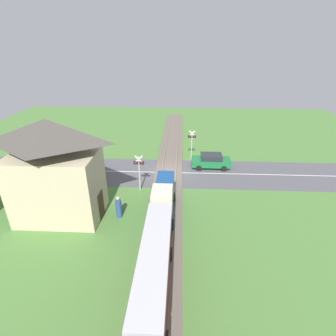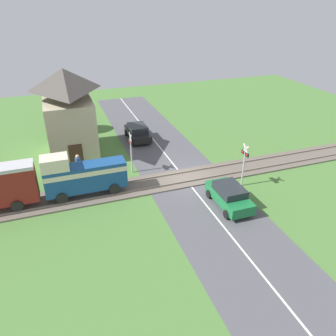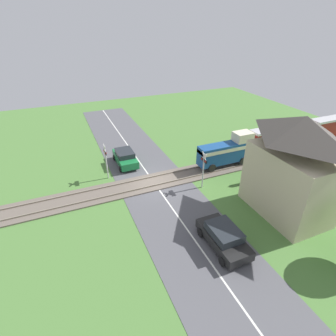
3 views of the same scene
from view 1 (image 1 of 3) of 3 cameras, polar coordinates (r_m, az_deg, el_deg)
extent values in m
plane|color=#4C7A38|center=(26.92, 0.15, -1.01)|extent=(60.00, 60.00, 0.00)
cube|color=#515156|center=(26.92, 0.15, -1.00)|extent=(48.00, 6.40, 0.02)
cube|color=silver|center=(26.91, 0.15, -0.97)|extent=(48.00, 0.12, 0.00)
cube|color=#665B51|center=(26.90, 0.15, -0.90)|extent=(2.80, 48.00, 0.12)
cube|color=slate|center=(26.82, 1.68, -0.70)|extent=(0.10, 48.00, 0.12)
cube|color=slate|center=(26.88, -1.39, -0.64)|extent=(0.10, 48.00, 0.12)
cube|color=navy|center=(19.62, -0.88, -6.68)|extent=(1.35, 5.60, 1.90)
cube|color=beige|center=(19.35, -0.89, -5.37)|extent=(1.37, 5.60, 0.36)
cube|color=beige|center=(17.27, -1.31, -6.11)|extent=(1.35, 1.79, 0.90)
cylinder|color=black|center=(21.62, 1.36, -6.34)|extent=(0.14, 0.76, 0.76)
cylinder|color=black|center=(21.69, -2.47, -6.24)|extent=(0.14, 0.76, 0.76)
cylinder|color=black|center=(18.67, 1.04, -12.14)|extent=(0.14, 0.76, 0.76)
cylinder|color=black|center=(18.76, -3.46, -11.99)|extent=(0.14, 0.76, 0.76)
cube|color=maroon|center=(13.92, -2.88, -21.66)|extent=(1.35, 7.93, 2.40)
cube|color=#BCBCC1|center=(12.99, -3.01, -17.69)|extent=(1.41, 7.93, 0.24)
cylinder|color=black|center=(16.52, 0.70, -18.15)|extent=(0.14, 0.76, 0.76)
cylinder|color=black|center=(16.61, -4.52, -17.93)|extent=(0.14, 0.76, 0.76)
cube|color=#197038|center=(28.12, 9.31, 1.31)|extent=(4.00, 1.73, 0.72)
cube|color=#23282D|center=(27.88, 9.40, 2.45)|extent=(2.20, 1.59, 0.50)
cylinder|color=black|center=(27.36, 6.73, -0.05)|extent=(0.60, 0.18, 0.60)
cylinder|color=black|center=(28.93, 6.53, 1.43)|extent=(0.60, 0.18, 0.60)
cylinder|color=black|center=(27.67, 12.11, -0.17)|extent=(0.60, 0.18, 0.60)
cylinder|color=black|center=(29.22, 11.63, 1.30)|extent=(0.60, 0.18, 0.60)
cube|color=black|center=(27.27, -19.22, -0.73)|extent=(4.10, 1.81, 0.64)
cube|color=#23282D|center=(27.03, -19.40, 0.41)|extent=(2.26, 1.67, 0.56)
cylinder|color=black|center=(27.71, -15.92, -0.57)|extent=(0.60, 0.18, 0.60)
cylinder|color=black|center=(26.19, -17.09, -2.31)|extent=(0.60, 0.18, 0.60)
cylinder|color=black|center=(28.67, -20.98, -0.43)|extent=(0.60, 0.18, 0.60)
cylinder|color=black|center=(27.20, -22.39, -2.10)|extent=(0.60, 0.18, 0.60)
cylinder|color=#B7B7B7|center=(29.62, 5.16, 4.90)|extent=(0.12, 0.12, 3.30)
cube|color=black|center=(29.27, 5.24, 6.84)|extent=(0.90, 0.08, 0.28)
sphere|color=red|center=(29.28, 5.77, 6.82)|extent=(0.18, 0.18, 0.18)
sphere|color=red|center=(29.26, 4.71, 6.85)|extent=(0.18, 0.18, 0.18)
cube|color=silver|center=(29.16, 5.27, 7.48)|extent=(0.72, 0.04, 0.72)
cube|color=silver|center=(29.16, 5.27, 7.48)|extent=(0.72, 0.04, 0.72)
cylinder|color=#B7B7B7|center=(23.17, -6.24, -1.26)|extent=(0.12, 0.12, 3.30)
cube|color=black|center=(22.71, -6.36, 1.12)|extent=(0.90, 0.08, 0.28)
sphere|color=red|center=(22.76, -7.04, 1.13)|extent=(0.18, 0.18, 0.18)
sphere|color=red|center=(22.67, -5.69, 1.11)|extent=(0.18, 0.18, 0.18)
cube|color=silver|center=(22.57, -6.41, 1.92)|extent=(0.72, 0.04, 0.72)
cube|color=silver|center=(22.57, -6.41, 1.92)|extent=(0.72, 0.04, 0.72)
cube|color=#C6B793|center=(20.83, -22.78, -3.73)|extent=(6.02, 3.92, 5.09)
pyramid|color=#47423D|center=(19.28, -24.89, 7.30)|extent=(6.50, 4.23, 1.67)
cube|color=#472D1E|center=(20.49, -14.33, -7.77)|extent=(0.06, 1.10, 2.10)
cylinder|color=#2D4C8E|center=(20.34, -10.67, -8.64)|extent=(0.44, 0.44, 1.51)
sphere|color=beige|center=(19.86, -10.88, -6.51)|extent=(0.28, 0.28, 0.28)
camera|label=2|loc=(24.90, 58.15, 16.09)|focal=35.00mm
camera|label=3|loc=(36.83, -33.36, 23.12)|focal=28.00mm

